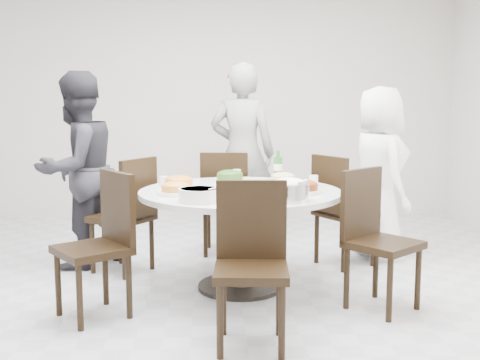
{
  "coord_description": "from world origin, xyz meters",
  "views": [
    {
      "loc": [
        0.13,
        -4.14,
        1.44
      ],
      "look_at": [
        0.34,
        0.3,
        0.82
      ],
      "focal_mm": 45.0,
      "sensor_mm": 36.0,
      "label": 1
    }
  ],
  "objects_px": {
    "chair_n": "(225,202)",
    "diner_middle": "(242,153)",
    "dining_table": "(240,240)",
    "rice_bowl": "(289,192)",
    "chair_sw": "(92,246)",
    "chair_s": "(251,267)",
    "chair_se": "(383,241)",
    "soup_bowl": "(200,195)",
    "diner_right": "(379,173)",
    "beverage_bottle": "(278,165)",
    "diner_left": "(77,170)",
    "chair_nw": "(122,215)",
    "chair_ne": "(345,210)"
  },
  "relations": [
    {
      "from": "chair_s",
      "to": "diner_left",
      "type": "height_order",
      "value": "diner_left"
    },
    {
      "from": "chair_ne",
      "to": "rice_bowl",
      "type": "bearing_deg",
      "value": 119.03
    },
    {
      "from": "chair_n",
      "to": "diner_middle",
      "type": "xyz_separation_m",
      "value": [
        0.18,
        0.46,
        0.41
      ]
    },
    {
      "from": "dining_table",
      "to": "diner_right",
      "type": "distance_m",
      "value": 1.56
    },
    {
      "from": "diner_left",
      "to": "rice_bowl",
      "type": "height_order",
      "value": "diner_left"
    },
    {
      "from": "chair_nw",
      "to": "diner_right",
      "type": "distance_m",
      "value": 2.26
    },
    {
      "from": "chair_ne",
      "to": "chair_n",
      "type": "height_order",
      "value": "same"
    },
    {
      "from": "chair_nw",
      "to": "soup_bowl",
      "type": "xyz_separation_m",
      "value": [
        0.66,
        -0.94,
        0.32
      ]
    },
    {
      "from": "chair_s",
      "to": "chair_se",
      "type": "xyz_separation_m",
      "value": [
        0.93,
        0.58,
        0.0
      ]
    },
    {
      "from": "beverage_bottle",
      "to": "rice_bowl",
      "type": "bearing_deg",
      "value": -91.98
    },
    {
      "from": "chair_se",
      "to": "chair_sw",
      "type": "bearing_deg",
      "value": 141.62
    },
    {
      "from": "chair_n",
      "to": "beverage_bottle",
      "type": "xyz_separation_m",
      "value": [
        0.43,
        -0.5,
        0.4
      ]
    },
    {
      "from": "dining_table",
      "to": "chair_nw",
      "type": "distance_m",
      "value": 1.07
    },
    {
      "from": "chair_sw",
      "to": "chair_s",
      "type": "height_order",
      "value": "same"
    },
    {
      "from": "chair_sw",
      "to": "chair_se",
      "type": "height_order",
      "value": "same"
    },
    {
      "from": "chair_se",
      "to": "soup_bowl",
      "type": "bearing_deg",
      "value": 138.22
    },
    {
      "from": "chair_s",
      "to": "chair_se",
      "type": "height_order",
      "value": "same"
    },
    {
      "from": "diner_middle",
      "to": "rice_bowl",
      "type": "height_order",
      "value": "diner_middle"
    },
    {
      "from": "chair_sw",
      "to": "rice_bowl",
      "type": "relative_size",
      "value": 3.57
    },
    {
      "from": "dining_table",
      "to": "chair_se",
      "type": "bearing_deg",
      "value": -27.57
    },
    {
      "from": "chair_s",
      "to": "chair_sw",
      "type": "bearing_deg",
      "value": 156.55
    },
    {
      "from": "rice_bowl",
      "to": "chair_n",
      "type": "bearing_deg",
      "value": 104.63
    },
    {
      "from": "rice_bowl",
      "to": "soup_bowl",
      "type": "relative_size",
      "value": 0.95
    },
    {
      "from": "diner_middle",
      "to": "beverage_bottle",
      "type": "xyz_separation_m",
      "value": [
        0.25,
        -0.96,
        -0.01
      ]
    },
    {
      "from": "chair_nw",
      "to": "diner_middle",
      "type": "distance_m",
      "value": 1.52
    },
    {
      "from": "chair_n",
      "to": "chair_sw",
      "type": "bearing_deg",
      "value": 65.03
    },
    {
      "from": "chair_n",
      "to": "beverage_bottle",
      "type": "height_order",
      "value": "beverage_bottle"
    },
    {
      "from": "chair_n",
      "to": "chair_nw",
      "type": "relative_size",
      "value": 1.0
    },
    {
      "from": "chair_n",
      "to": "rice_bowl",
      "type": "relative_size",
      "value": 3.57
    },
    {
      "from": "dining_table",
      "to": "chair_sw",
      "type": "distance_m",
      "value": 1.14
    },
    {
      "from": "soup_bowl",
      "to": "beverage_bottle",
      "type": "bearing_deg",
      "value": 57.8
    },
    {
      "from": "chair_ne",
      "to": "chair_se",
      "type": "distance_m",
      "value": 1.1
    },
    {
      "from": "dining_table",
      "to": "chair_sw",
      "type": "relative_size",
      "value": 1.58
    },
    {
      "from": "diner_right",
      "to": "beverage_bottle",
      "type": "height_order",
      "value": "diner_right"
    },
    {
      "from": "chair_s",
      "to": "soup_bowl",
      "type": "xyz_separation_m",
      "value": [
        -0.3,
        0.61,
        0.32
      ]
    },
    {
      "from": "diner_right",
      "to": "soup_bowl",
      "type": "distance_m",
      "value": 2.01
    },
    {
      "from": "chair_nw",
      "to": "chair_sw",
      "type": "distance_m",
      "value": 1.04
    },
    {
      "from": "chair_nw",
      "to": "chair_se",
      "type": "distance_m",
      "value": 2.13
    },
    {
      "from": "chair_s",
      "to": "dining_table",
      "type": "bearing_deg",
      "value": 94.59
    },
    {
      "from": "chair_n",
      "to": "beverage_bottle",
      "type": "distance_m",
      "value": 0.77
    },
    {
      "from": "diner_right",
      "to": "rice_bowl",
      "type": "height_order",
      "value": "diner_right"
    },
    {
      "from": "chair_se",
      "to": "rice_bowl",
      "type": "xyz_separation_m",
      "value": [
        -0.64,
        0.03,
        0.33
      ]
    },
    {
      "from": "chair_n",
      "to": "soup_bowl",
      "type": "xyz_separation_m",
      "value": [
        -0.2,
        -1.5,
        0.32
      ]
    },
    {
      "from": "beverage_bottle",
      "to": "chair_ne",
      "type": "bearing_deg",
      "value": 5.82
    },
    {
      "from": "chair_sw",
      "to": "rice_bowl",
      "type": "bearing_deg",
      "value": 58.08
    },
    {
      "from": "chair_se",
      "to": "beverage_bottle",
      "type": "distance_m",
      "value": 1.27
    },
    {
      "from": "chair_s",
      "to": "rice_bowl",
      "type": "bearing_deg",
      "value": 68.42
    },
    {
      "from": "dining_table",
      "to": "rice_bowl",
      "type": "xyz_separation_m",
      "value": [
        0.3,
        -0.46,
        0.43
      ]
    },
    {
      "from": "diner_right",
      "to": "dining_table",
      "type": "bearing_deg",
      "value": 111.52
    },
    {
      "from": "diner_right",
      "to": "rice_bowl",
      "type": "bearing_deg",
      "value": 131.63
    }
  ]
}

